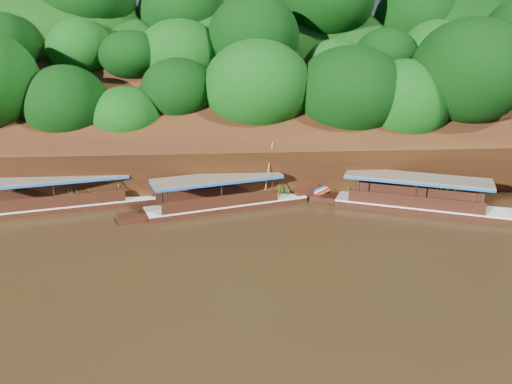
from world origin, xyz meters
TOP-DOWN VIEW (x-y plane):
  - ground at (0.00, 0.00)m, footprint 160.00×160.00m
  - riverbank at (-0.01, 22.73)m, footprint 120.00×30.06m
  - boat_0 at (11.38, 6.31)m, footprint 13.26×7.14m
  - boat_1 at (-1.49, 8.35)m, footprint 12.63×5.40m
  - boat_2 at (-11.84, 9.08)m, footprint 14.18×5.22m
  - reeds at (-2.43, 9.54)m, footprint 48.56×2.35m

SIDE VIEW (x-z plane):
  - ground at x=0.00m, z-range 0.00..0.00m
  - boat_1 at x=-1.49m, z-range -1.89..2.88m
  - boat_0 at x=11.38m, z-range -2.43..3.43m
  - boat_2 at x=-11.84m, z-range -2.42..3.43m
  - reeds at x=-2.43m, z-range -0.10..1.85m
  - riverbank at x=-0.01m, z-range -7.81..11.59m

